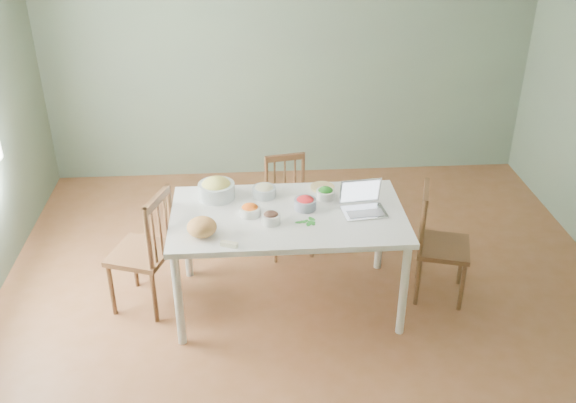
{
  "coord_description": "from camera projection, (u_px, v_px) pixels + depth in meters",
  "views": [
    {
      "loc": [
        -0.47,
        -3.9,
        3.14
      ],
      "look_at": [
        -0.18,
        0.15,
        0.9
      ],
      "focal_mm": 40.1,
      "sensor_mm": 36.0,
      "label": 1
    }
  ],
  "objects": [
    {
      "name": "chair_far",
      "position": [
        290.0,
        208.0,
        5.53
      ],
      "size": [
        0.44,
        0.42,
        0.86
      ],
      "primitive_type": null,
      "rotation": [
        0.0,
        0.0,
        0.18
      ],
      "color": "#402614",
      "rests_on": "floor"
    },
    {
      "name": "bowl_redpep",
      "position": [
        305.0,
        203.0,
        4.73
      ],
      "size": [
        0.19,
        0.19,
        0.1
      ],
      "primitive_type": null,
      "rotation": [
        0.0,
        0.0,
        0.19
      ],
      "color": "red",
      "rests_on": "dining_table"
    },
    {
      "name": "chair_left",
      "position": [
        140.0,
        250.0,
        4.83
      ],
      "size": [
        0.53,
        0.55,
        0.98
      ],
      "primitive_type": null,
      "rotation": [
        0.0,
        0.0,
        -1.91
      ],
      "color": "#402614",
      "rests_on": "floor"
    },
    {
      "name": "laptop",
      "position": [
        365.0,
        200.0,
        4.65
      ],
      "size": [
        0.34,
        0.29,
        0.22
      ],
      "primitive_type": null,
      "rotation": [
        0.0,
        0.0,
        0.11
      ],
      "color": "silver",
      "rests_on": "dining_table"
    },
    {
      "name": "butter_stick",
      "position": [
        229.0,
        244.0,
        4.3
      ],
      "size": [
        0.12,
        0.08,
        0.03
      ],
      "primitive_type": "cube",
      "rotation": [
        0.0,
        0.0,
        -0.37
      ],
      "color": "#F5EFC5",
      "rests_on": "dining_table"
    },
    {
      "name": "bowl_carrot",
      "position": [
        250.0,
        210.0,
        4.65
      ],
      "size": [
        0.17,
        0.17,
        0.08
      ],
      "primitive_type": null,
      "rotation": [
        0.0,
        0.0,
        -0.1
      ],
      "color": "#C76500",
      "rests_on": "dining_table"
    },
    {
      "name": "flatbread",
      "position": [
        322.0,
        187.0,
        5.04
      ],
      "size": [
        0.22,
        0.22,
        0.02
      ],
      "primitive_type": "cylinder",
      "rotation": [
        0.0,
        0.0,
        0.22
      ],
      "color": "tan",
      "rests_on": "dining_table"
    },
    {
      "name": "bowl_mushroom",
      "position": [
        271.0,
        218.0,
        4.55
      ],
      "size": [
        0.16,
        0.16,
        0.09
      ],
      "primitive_type": null,
      "rotation": [
        0.0,
        0.0,
        0.24
      ],
      "color": "black",
      "rests_on": "dining_table"
    },
    {
      "name": "bowl_broccoli",
      "position": [
        326.0,
        193.0,
        4.88
      ],
      "size": [
        0.15,
        0.15,
        0.09
      ],
      "primitive_type": null,
      "rotation": [
        0.0,
        0.0,
        -0.05
      ],
      "color": "#0C410E",
      "rests_on": "dining_table"
    },
    {
      "name": "floor",
      "position": [
        312.0,
        313.0,
        4.96
      ],
      "size": [
        5.0,
        5.0,
        0.0
      ],
      "primitive_type": "cube",
      "color": "brown",
      "rests_on": "ground"
    },
    {
      "name": "chair_right",
      "position": [
        444.0,
        244.0,
        4.95
      ],
      "size": [
        0.49,
        0.5,
        0.93
      ],
      "primitive_type": null,
      "rotation": [
        0.0,
        0.0,
        1.28
      ],
      "color": "#402614",
      "rests_on": "floor"
    },
    {
      "name": "dining_table",
      "position": [
        288.0,
        259.0,
        4.89
      ],
      "size": [
        1.71,
        0.96,
        0.8
      ],
      "primitive_type": null,
      "color": "white",
      "rests_on": "floor"
    },
    {
      "name": "bowl_onion",
      "position": [
        264.0,
        191.0,
        4.9
      ],
      "size": [
        0.24,
        0.24,
        0.1
      ],
      "primitive_type": null,
      "rotation": [
        0.0,
        0.0,
        -0.41
      ],
      "color": "beige",
      "rests_on": "dining_table"
    },
    {
      "name": "wall_back",
      "position": [
        289.0,
        51.0,
        6.49
      ],
      "size": [
        5.0,
        0.0,
        2.7
      ],
      "primitive_type": "cube",
      "color": "#596757",
      "rests_on": "ground"
    },
    {
      "name": "bowl_squash",
      "position": [
        216.0,
        188.0,
        4.87
      ],
      "size": [
        0.36,
        0.36,
        0.16
      ],
      "primitive_type": null,
      "rotation": [
        0.0,
        0.0,
        0.41
      ],
      "color": "#EED56B",
      "rests_on": "dining_table"
    },
    {
      "name": "basil_bunch",
      "position": [
        305.0,
        221.0,
        4.58
      ],
      "size": [
        0.17,
        0.17,
        0.02
      ],
      "primitive_type": null,
      "color": "#146216",
      "rests_on": "dining_table"
    },
    {
      "name": "bread_boule",
      "position": [
        202.0,
        227.0,
        4.4
      ],
      "size": [
        0.27,
        0.27,
        0.13
      ],
      "primitive_type": "ellipsoid",
      "rotation": [
        0.0,
        0.0,
        0.37
      ],
      "color": "#BA7A42",
      "rests_on": "dining_table"
    }
  ]
}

